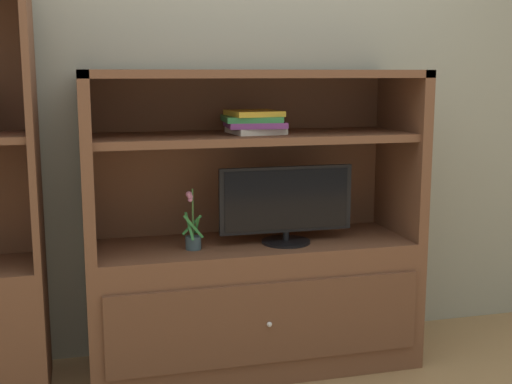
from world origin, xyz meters
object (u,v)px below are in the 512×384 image
Objects in this scene: potted_plant at (193,235)px; magazine_stack at (254,122)px; tv_monitor at (286,204)px; media_console at (253,272)px.

magazine_stack reaches higher than potted_plant.
tv_monitor is 0.41m from magazine_stack.
media_console is 2.44× the size of tv_monitor.
tv_monitor is (0.14, -0.07, 0.34)m from media_console.
potted_plant is 0.95× the size of magazine_stack.
media_console reaches higher than magazine_stack.
tv_monitor is at bearing -24.10° from magazine_stack.
media_console is at bearing 112.50° from magazine_stack.
media_console is at bearing 13.32° from potted_plant.
media_console is 5.59× the size of potted_plant.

